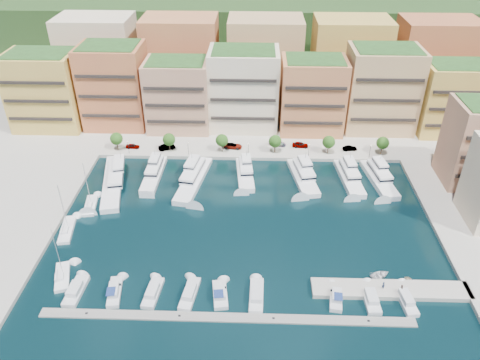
% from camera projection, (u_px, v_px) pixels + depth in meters
% --- Properties ---
extents(ground, '(400.00, 400.00, 0.00)m').
position_uv_depth(ground, '(246.00, 222.00, 114.57)').
color(ground, black).
rests_on(ground, ground).
extents(north_quay, '(220.00, 64.00, 2.00)m').
position_uv_depth(north_quay, '(250.00, 115.00, 166.71)').
color(north_quay, '#9E998E').
rests_on(north_quay, ground).
extents(hillside, '(240.00, 40.00, 58.00)m').
position_uv_depth(hillside, '(252.00, 69.00, 207.08)').
color(hillside, '#183214').
rests_on(hillside, ground).
extents(south_pontoon, '(72.00, 2.20, 0.35)m').
position_uv_depth(south_pontoon, '(226.00, 318.00, 89.43)').
color(south_pontoon, gray).
rests_on(south_pontoon, ground).
extents(finger_pier, '(32.00, 5.00, 2.00)m').
position_uv_depth(finger_pier, '(390.00, 292.00, 95.22)').
color(finger_pier, '#9E998E').
rests_on(finger_pier, ground).
extents(apartment_0, '(22.00, 16.50, 24.80)m').
position_uv_depth(apartment_0, '(46.00, 90.00, 151.31)').
color(apartment_0, gold).
rests_on(apartment_0, north_quay).
extents(apartment_1, '(20.00, 16.50, 26.80)m').
position_uv_depth(apartment_1, '(115.00, 86.00, 151.82)').
color(apartment_1, '#B15B3B').
rests_on(apartment_1, north_quay).
extents(apartment_2, '(20.00, 15.50, 22.80)m').
position_uv_depth(apartment_2, '(178.00, 95.00, 150.62)').
color(apartment_2, tan).
rests_on(apartment_2, north_quay).
extents(apartment_3, '(22.00, 16.50, 25.80)m').
position_uv_depth(apartment_3, '(244.00, 89.00, 150.89)').
color(apartment_3, '#F7E2BF').
rests_on(apartment_3, north_quay).
extents(apartment_4, '(20.00, 15.50, 23.80)m').
position_uv_depth(apartment_4, '(312.00, 95.00, 149.12)').
color(apartment_4, '#CB854C').
rests_on(apartment_4, north_quay).
extents(apartment_5, '(22.00, 16.50, 26.80)m').
position_uv_depth(apartment_5, '(381.00, 89.00, 149.36)').
color(apartment_5, tan).
rests_on(apartment_5, north_quay).
extents(apartment_6, '(20.00, 15.50, 22.80)m').
position_uv_depth(apartment_6, '(451.00, 99.00, 148.13)').
color(apartment_6, gold).
rests_on(apartment_6, north_quay).
extents(backblock_0, '(26.00, 18.00, 30.00)m').
position_uv_depth(backblock_0, '(100.00, 59.00, 169.73)').
color(backblock_0, '#F7E2BF').
rests_on(backblock_0, north_quay).
extents(backblock_1, '(26.00, 18.00, 30.00)m').
position_uv_depth(backblock_1, '(182.00, 60.00, 168.87)').
color(backblock_1, '#CB854C').
rests_on(backblock_1, north_quay).
extents(backblock_2, '(26.00, 18.00, 30.00)m').
position_uv_depth(backblock_2, '(265.00, 61.00, 168.01)').
color(backblock_2, tan).
rests_on(backblock_2, north_quay).
extents(backblock_3, '(26.00, 18.00, 30.00)m').
position_uv_depth(backblock_3, '(349.00, 61.00, 167.15)').
color(backblock_3, gold).
rests_on(backblock_3, north_quay).
extents(backblock_4, '(26.00, 18.00, 30.00)m').
position_uv_depth(backblock_4, '(433.00, 62.00, 166.30)').
color(backblock_4, '#B15B3B').
rests_on(backblock_4, north_quay).
extents(tree_0, '(3.80, 3.80, 5.65)m').
position_uv_depth(tree_0, '(116.00, 139.00, 141.33)').
color(tree_0, '#473323').
rests_on(tree_0, north_quay).
extents(tree_1, '(3.80, 3.80, 5.65)m').
position_uv_depth(tree_1, '(169.00, 140.00, 140.87)').
color(tree_1, '#473323').
rests_on(tree_1, north_quay).
extents(tree_2, '(3.80, 3.80, 5.65)m').
position_uv_depth(tree_2, '(222.00, 140.00, 140.41)').
color(tree_2, '#473323').
rests_on(tree_2, north_quay).
extents(tree_3, '(3.80, 3.80, 5.65)m').
position_uv_depth(tree_3, '(275.00, 141.00, 139.95)').
color(tree_3, '#473323').
rests_on(tree_3, north_quay).
extents(tree_4, '(3.80, 3.80, 5.65)m').
position_uv_depth(tree_4, '(329.00, 142.00, 139.50)').
color(tree_4, '#473323').
rests_on(tree_4, north_quay).
extents(tree_5, '(3.80, 3.80, 5.65)m').
position_uv_depth(tree_5, '(383.00, 143.00, 139.04)').
color(tree_5, '#473323').
rests_on(tree_5, north_quay).
extents(lamppost_0, '(0.30, 0.30, 4.20)m').
position_uv_depth(lamppost_0, '(128.00, 145.00, 139.77)').
color(lamppost_0, black).
rests_on(lamppost_0, north_quay).
extents(lamppost_1, '(0.30, 0.30, 4.20)m').
position_uv_depth(lamppost_1, '(188.00, 146.00, 139.26)').
color(lamppost_1, black).
rests_on(lamppost_1, north_quay).
extents(lamppost_2, '(0.30, 0.30, 4.20)m').
position_uv_depth(lamppost_2, '(248.00, 147.00, 138.74)').
color(lamppost_2, black).
rests_on(lamppost_2, north_quay).
extents(lamppost_3, '(0.30, 0.30, 4.20)m').
position_uv_depth(lamppost_3, '(309.00, 148.00, 138.23)').
color(lamppost_3, black).
rests_on(lamppost_3, north_quay).
extents(lamppost_4, '(0.30, 0.30, 4.20)m').
position_uv_depth(lamppost_4, '(370.00, 149.00, 137.71)').
color(lamppost_4, black).
rests_on(lamppost_4, north_quay).
extents(yacht_0, '(9.98, 27.49, 7.30)m').
position_uv_depth(yacht_0, '(113.00, 179.00, 128.93)').
color(yacht_0, white).
rests_on(yacht_0, ground).
extents(yacht_1, '(4.53, 18.70, 7.30)m').
position_uv_depth(yacht_1, '(154.00, 173.00, 131.91)').
color(yacht_1, white).
rests_on(yacht_1, ground).
extents(yacht_2, '(8.62, 23.82, 7.30)m').
position_uv_depth(yacht_2, '(194.00, 177.00, 129.74)').
color(yacht_2, white).
rests_on(yacht_2, ground).
extents(yacht_3, '(5.80, 17.00, 7.30)m').
position_uv_depth(yacht_3, '(245.00, 172.00, 131.91)').
color(yacht_3, white).
rests_on(yacht_3, ground).
extents(yacht_4, '(8.18, 19.35, 7.30)m').
position_uv_depth(yacht_4, '(303.00, 175.00, 130.66)').
color(yacht_4, white).
rests_on(yacht_4, ground).
extents(yacht_5, '(6.36, 18.86, 7.30)m').
position_uv_depth(yacht_5, '(349.00, 175.00, 130.37)').
color(yacht_5, white).
rests_on(yacht_5, ground).
extents(yacht_6, '(7.43, 19.66, 7.30)m').
position_uv_depth(yacht_6, '(379.00, 177.00, 129.87)').
color(yacht_6, white).
rests_on(yacht_6, ground).
extents(cruiser_0, '(3.31, 8.37, 2.55)m').
position_uv_depth(cruiser_0, '(76.00, 291.00, 94.57)').
color(cruiser_0, silver).
rests_on(cruiser_0, ground).
extents(cruiser_1, '(3.54, 8.36, 2.66)m').
position_uv_depth(cruiser_1, '(115.00, 292.00, 94.32)').
color(cruiser_1, silver).
rests_on(cruiser_1, ground).
extents(cruiser_2, '(3.45, 8.29, 2.55)m').
position_uv_depth(cruiser_2, '(153.00, 293.00, 94.12)').
color(cruiser_2, silver).
rests_on(cruiser_2, ground).
extents(cruiser_3, '(3.74, 9.02, 2.55)m').
position_uv_depth(cruiser_3, '(190.00, 294.00, 93.90)').
color(cruiser_3, silver).
rests_on(cruiser_3, ground).
extents(cruiser_4, '(3.72, 7.70, 2.66)m').
position_uv_depth(cruiser_4, '(220.00, 295.00, 93.71)').
color(cruiser_4, silver).
rests_on(cruiser_4, ground).
extents(cruiser_5, '(2.97, 8.98, 2.55)m').
position_uv_depth(cruiser_5, '(256.00, 296.00, 93.52)').
color(cruiser_5, silver).
rests_on(cruiser_5, ground).
extents(cruiser_7, '(3.28, 7.34, 2.66)m').
position_uv_depth(cruiser_7, '(336.00, 298.00, 93.05)').
color(cruiser_7, silver).
rests_on(cruiser_7, ground).
extents(cruiser_8, '(2.95, 8.09, 2.55)m').
position_uv_depth(cruiser_8, '(371.00, 299.00, 92.87)').
color(cruiser_8, silver).
rests_on(cruiser_8, ground).
extents(cruiser_9, '(3.44, 8.80, 2.55)m').
position_uv_depth(cruiser_9, '(405.00, 300.00, 92.67)').
color(cruiser_9, silver).
rests_on(cruiser_9, ground).
extents(sailboat_0, '(5.23, 9.02, 13.20)m').
position_uv_depth(sailboat_0, '(62.00, 277.00, 98.21)').
color(sailboat_0, white).
rests_on(sailboat_0, ground).
extents(sailboat_2, '(3.97, 9.04, 13.20)m').
position_uv_depth(sailboat_2, '(91.00, 206.00, 119.71)').
color(sailboat_2, white).
rests_on(sailboat_2, ground).
extents(sailboat_1, '(4.42, 10.49, 13.20)m').
position_uv_depth(sailboat_1, '(67.00, 230.00, 111.40)').
color(sailboat_1, white).
rests_on(sailboat_1, ground).
extents(tender_2, '(5.30, 4.69, 0.91)m').
position_uv_depth(tender_2, '(380.00, 275.00, 98.57)').
color(tender_2, silver).
rests_on(tender_2, ground).
extents(tender_3, '(2.00, 1.87, 0.85)m').
position_uv_depth(tender_3, '(408.00, 278.00, 97.82)').
color(tender_3, beige).
rests_on(tender_3, ground).
extents(car_0, '(4.21, 1.79, 1.42)m').
position_uv_depth(car_0, '(133.00, 146.00, 143.77)').
color(car_0, gray).
rests_on(car_0, north_quay).
extents(car_1, '(5.42, 3.75, 1.69)m').
position_uv_depth(car_1, '(167.00, 147.00, 142.94)').
color(car_1, gray).
rests_on(car_1, north_quay).
extents(car_2, '(5.84, 3.24, 1.54)m').
position_uv_depth(car_2, '(233.00, 146.00, 143.75)').
color(car_2, gray).
rests_on(car_2, north_quay).
extents(car_3, '(5.63, 3.19, 1.54)m').
position_uv_depth(car_3, '(277.00, 143.00, 145.22)').
color(car_3, gray).
rests_on(car_3, north_quay).
extents(car_4, '(5.04, 2.32, 1.67)m').
position_uv_depth(car_4, '(300.00, 145.00, 144.27)').
color(car_4, gray).
rests_on(car_4, north_quay).
extents(car_5, '(4.49, 2.13, 1.42)m').
position_uv_depth(car_5, '(350.00, 148.00, 142.54)').
color(car_5, gray).
rests_on(car_5, north_quay).
extents(person_0, '(0.68, 0.75, 1.72)m').
position_uv_depth(person_0, '(383.00, 285.00, 94.17)').
color(person_0, navy).
rests_on(person_0, finger_pier).
extents(person_1, '(1.13, 1.11, 1.83)m').
position_uv_depth(person_1, '(401.00, 289.00, 93.31)').
color(person_1, '#48312B').
rests_on(person_1, finger_pier).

